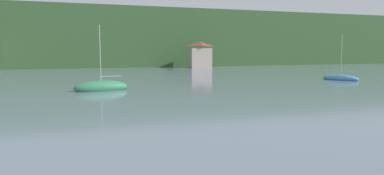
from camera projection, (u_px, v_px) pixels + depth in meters
name	position (u px, v px, depth m)	size (l,w,h in m)	color
wooded_hillside	(49.00, 43.00, 119.98)	(352.00, 65.30, 33.34)	#2D4C28
shore_building_central	(200.00, 55.00, 92.75)	(6.17, 3.77, 7.17)	gray
sailboat_far_3	(101.00, 87.00, 40.59)	(6.63, 3.07, 8.30)	#2D754C
sailboat_far_4	(340.00, 78.00, 54.51)	(4.32, 5.99, 7.66)	teal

